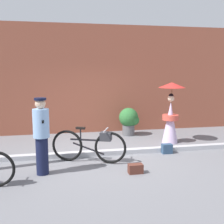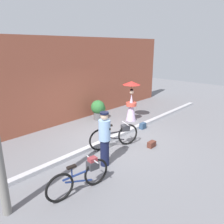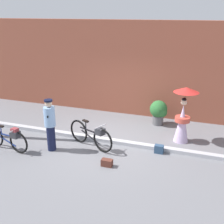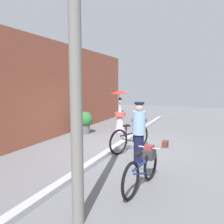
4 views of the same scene
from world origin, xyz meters
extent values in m
plane|color=slate|center=(0.00, 0.00, 0.00)|extent=(30.00, 30.00, 0.00)
cube|color=brown|center=(0.00, 3.00, 1.89)|extent=(14.00, 0.40, 3.78)
cube|color=#B2B2B7|center=(0.00, 0.00, 0.06)|extent=(14.00, 0.20, 0.12)
torus|color=black|center=(0.11, -0.70, 0.39)|extent=(0.74, 0.34, 0.77)
torus|color=black|center=(-0.88, -0.30, 0.39)|extent=(0.74, 0.34, 0.77)
cube|color=black|center=(-0.39, -0.50, 0.55)|extent=(0.85, 0.37, 0.04)
cube|color=black|center=(-0.39, -0.50, 0.34)|extent=(0.74, 0.32, 0.28)
cylinder|color=black|center=(-0.57, -0.43, 0.68)|extent=(0.03, 0.03, 0.32)
cube|color=black|center=(-0.57, -0.43, 0.84)|extent=(0.24, 0.17, 0.05)
cylinder|color=silver|center=(0.01, -0.66, 0.82)|extent=(0.21, 0.46, 0.03)
cube|color=#333338|center=(0.01, -0.66, 0.66)|extent=(0.32, 0.30, 0.20)
cylinder|color=#141938|center=(-1.45, -1.09, 0.40)|extent=(0.26, 0.26, 0.81)
cylinder|color=#8CB2E0|center=(-1.45, -1.09, 1.11)|extent=(0.34, 0.34, 0.60)
sphere|color=#D8B293|center=(-1.45, -1.09, 1.52)|extent=(0.22, 0.22, 0.22)
cylinder|color=black|center=(-1.45, -1.09, 1.62)|extent=(0.25, 0.25, 0.05)
cube|color=black|center=(-1.45, -1.09, 1.17)|extent=(0.14, 0.38, 0.06)
cone|color=silver|center=(2.29, 0.87, 0.63)|extent=(0.48, 0.48, 1.27)
cylinder|color=#D14C3D|center=(2.29, 0.87, 0.79)|extent=(0.49, 0.49, 0.16)
sphere|color=beige|center=(2.29, 0.87, 1.37)|extent=(0.20, 0.20, 0.20)
sphere|color=black|center=(2.29, 0.87, 1.44)|extent=(0.15, 0.15, 0.15)
cylinder|color=olive|center=(2.33, 0.91, 1.49)|extent=(0.02, 0.02, 0.55)
cone|color=red|center=(2.33, 0.91, 1.76)|extent=(0.81, 0.81, 0.16)
cylinder|color=#59595B|center=(1.29, 2.08, 0.18)|extent=(0.41, 0.41, 0.35)
sphere|color=#2D6B33|center=(1.29, 2.08, 0.62)|extent=(0.65, 0.65, 0.65)
sphere|color=#2D6B33|center=(1.46, 1.99, 0.53)|extent=(0.36, 0.36, 0.36)
cube|color=navy|center=(1.75, -0.19, 0.13)|extent=(0.27, 0.18, 0.25)
cube|color=#243951|center=(1.75, -0.25, 0.19)|extent=(0.23, 0.06, 0.09)
cube|color=#592D23|center=(0.52, -1.44, 0.10)|extent=(0.31, 0.18, 0.20)
cube|color=#47241C|center=(0.52, -1.50, 0.15)|extent=(0.27, 0.06, 0.07)
camera|label=1|loc=(-1.14, -7.04, 2.20)|focal=45.06mm
camera|label=2|loc=(-5.55, -5.20, 3.43)|focal=35.21mm
camera|label=3|loc=(2.92, -7.91, 4.11)|focal=45.04mm
camera|label=4|loc=(-7.00, -2.69, 2.09)|focal=36.22mm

